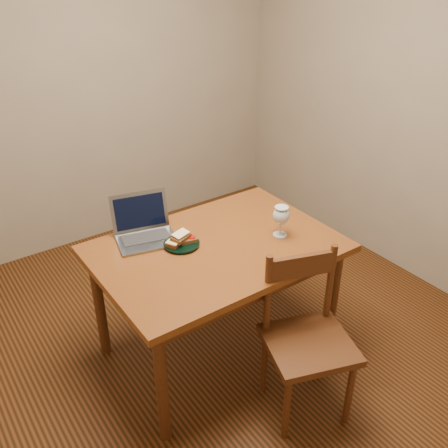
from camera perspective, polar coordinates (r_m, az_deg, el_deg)
floor at (r=3.26m, az=-1.25°, el=-12.63°), size 3.20×3.20×0.02m
back_wall at (r=3.96m, az=-15.16°, el=15.80°), size 3.20×0.02×2.60m
right_wall at (r=3.67m, az=20.50°, el=13.94°), size 0.02×3.20×2.60m
table at (r=2.76m, az=-0.85°, el=-4.00°), size 1.30×0.90×0.74m
chair at (r=2.57m, az=9.54°, el=-12.14°), size 0.53×0.51×0.45m
plate at (r=2.72m, az=-4.87°, el=-2.32°), size 0.20×0.20×0.02m
sandwich_cheese at (r=2.70m, az=-5.60°, el=-2.00°), size 0.12×0.10×0.03m
sandwich_tomato at (r=2.71m, az=-4.10°, el=-1.75°), size 0.10×0.08×0.03m
sandwich_top at (r=2.70m, az=-4.96°, el=-1.41°), size 0.13×0.10×0.03m
milk_glass at (r=2.78m, az=6.51°, el=0.32°), size 0.09×0.09×0.18m
laptop at (r=2.80m, az=-9.18°, el=-0.30°), size 0.38×0.36×0.23m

